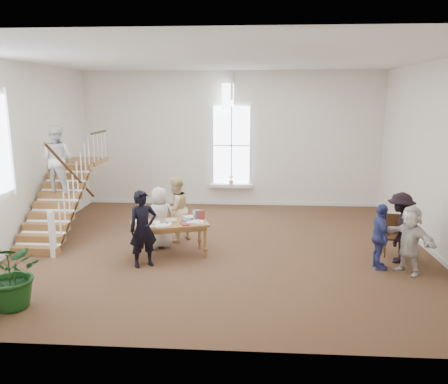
# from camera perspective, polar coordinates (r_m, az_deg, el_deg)

# --- Properties ---
(ground) EXTENTS (10.00, 10.00, 0.00)m
(ground) POSITION_cam_1_polar(r_m,az_deg,el_deg) (10.88, -0.20, -7.23)
(ground) COLOR #49311C
(ground) RESTS_ON ground
(room_shell) EXTENTS (10.49, 10.00, 10.00)m
(room_shell) POSITION_cam_1_polar(r_m,az_deg,el_deg) (14.99, 0.95, -0.20)
(room_shell) COLOR silver
(room_shell) RESTS_ON ground
(staircase) EXTENTS (1.10, 4.10, 2.92)m
(staircase) POSITION_cam_1_polar(r_m,az_deg,el_deg) (12.25, -20.67, 2.02)
(staircase) COLOR brown
(staircase) RESTS_ON ground
(library_table) EXTENTS (1.91, 1.35, 0.87)m
(library_table) POSITION_cam_1_polar(r_m,az_deg,el_deg) (10.17, -7.05, -4.42)
(library_table) COLOR brown
(library_table) RESTS_ON ground
(police_officer) EXTENTS (0.74, 0.67, 1.69)m
(police_officer) POSITION_cam_1_polar(r_m,az_deg,el_deg) (9.62, -10.52, -4.76)
(police_officer) COLOR black
(police_officer) RESTS_ON ground
(elderly_woman) EXTENTS (0.87, 0.74, 1.51)m
(elderly_woman) POSITION_cam_1_polar(r_m,az_deg,el_deg) (10.80, -8.37, -3.31)
(elderly_woman) COLOR beige
(elderly_woman) RESTS_ON ground
(person_yellow) EXTENTS (1.02, 1.04, 1.69)m
(person_yellow) POSITION_cam_1_polar(r_m,az_deg,el_deg) (11.19, -6.35, -2.24)
(person_yellow) COLOR beige
(person_yellow) RESTS_ON ground
(woman_cluster_a) EXTENTS (0.35, 0.84, 1.44)m
(woman_cluster_a) POSITION_cam_1_polar(r_m,az_deg,el_deg) (9.93, 19.73, -5.53)
(woman_cluster_a) COLOR navy
(woman_cluster_a) RESTS_ON ground
(woman_cluster_b) EXTENTS (0.94, 1.18, 1.59)m
(woman_cluster_b) POSITION_cam_1_polar(r_m,az_deg,el_deg) (10.48, 21.96, -4.34)
(woman_cluster_b) COLOR black
(woman_cluster_b) RESTS_ON ground
(woman_cluster_c) EXTENTS (1.12, 1.36, 1.46)m
(woman_cluster_c) POSITION_cam_1_polar(r_m,az_deg,el_deg) (9.91, 23.08, -5.76)
(woman_cluster_c) COLOR silver
(woman_cluster_c) RESTS_ON ground
(floor_plant) EXTENTS (1.41, 1.32, 1.28)m
(floor_plant) POSITION_cam_1_polar(r_m,az_deg,el_deg) (8.51, -25.80, -9.58)
(floor_plant) COLOR #133B13
(floor_plant) RESTS_ON ground
(side_chair) EXTENTS (0.51, 0.51, 0.97)m
(side_chair) POSITION_cam_1_polar(r_m,az_deg,el_deg) (10.96, 21.25, -4.98)
(side_chair) COLOR #371B0F
(side_chair) RESTS_ON ground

